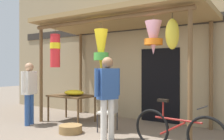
% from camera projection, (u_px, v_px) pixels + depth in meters
% --- Properties ---
extents(ground_plane, '(30.00, 30.00, 0.00)m').
position_uv_depth(ground_plane, '(100.00, 137.00, 5.35)').
color(ground_plane, '#756656').
extents(shop_facade, '(11.35, 0.29, 4.31)m').
position_uv_depth(shop_facade, '(148.00, 44.00, 7.20)').
color(shop_facade, '#9E8966').
rests_on(shop_facade, ground_plane).
extents(market_stall_canopy, '(4.59, 2.14, 2.83)m').
position_uv_depth(market_stall_canopy, '(118.00, 27.00, 6.32)').
color(market_stall_canopy, brown).
rests_on(market_stall_canopy, ground_plane).
extents(display_table, '(1.19, 0.79, 0.72)m').
position_uv_depth(display_table, '(72.00, 98.00, 6.93)').
color(display_table, brown).
rests_on(display_table, ground_plane).
extents(flower_heap_on_table, '(0.60, 0.42, 0.15)m').
position_uv_depth(flower_heap_on_table, '(74.00, 93.00, 6.87)').
color(flower_heap_on_table, yellow).
rests_on(flower_heap_on_table, display_table).
extents(folding_chair, '(0.50, 0.50, 0.84)m').
position_uv_depth(folding_chair, '(111.00, 110.00, 5.85)').
color(folding_chair, beige).
rests_on(folding_chair, ground_plane).
extents(wicker_basket_by_table, '(0.52, 0.52, 0.18)m').
position_uv_depth(wicker_basket_by_table, '(71.00, 129.00, 5.71)').
color(wicker_basket_by_table, olive).
rests_on(wicker_basket_by_table, ground_plane).
extents(parked_bicycle, '(1.75, 0.44, 0.92)m').
position_uv_depth(parked_bicycle, '(177.00, 131.00, 4.48)').
color(parked_bicycle, black).
rests_on(parked_bicycle, ground_plane).
extents(vendor_in_orange, '(0.33, 0.57, 1.60)m').
position_uv_depth(vendor_in_orange, '(29.00, 88.00, 6.52)').
color(vendor_in_orange, '#2D5193').
rests_on(vendor_in_orange, ground_plane).
extents(customer_foreground, '(0.36, 0.55, 1.69)m').
position_uv_depth(customer_foreground, '(107.00, 91.00, 5.15)').
color(customer_foreground, silver).
rests_on(customer_foreground, ground_plane).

